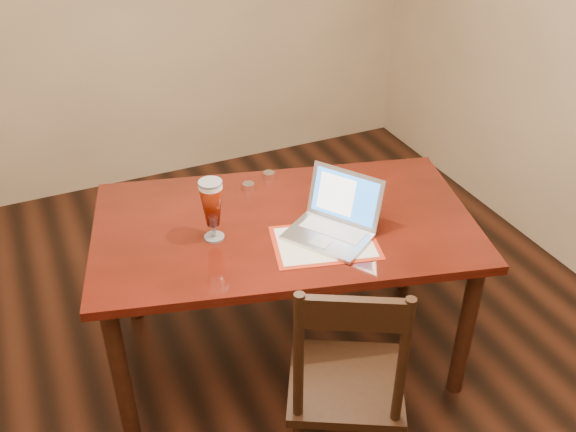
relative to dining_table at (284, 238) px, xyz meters
name	(u,v)px	position (x,y,z in m)	size (l,w,h in m)	color
ground	(253,415)	(-0.31, -0.34, -0.74)	(5.00, 5.00, 0.00)	black
room_shell	(238,65)	(-0.31, -0.34, 1.02)	(4.51, 5.01, 2.71)	tan
dining_table	(284,238)	(0.00, 0.00, 0.00)	(1.97, 1.41, 1.13)	#54130B
dining_chair	(346,384)	(-0.06, -0.75, -0.23)	(0.62, 0.61, 1.10)	black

